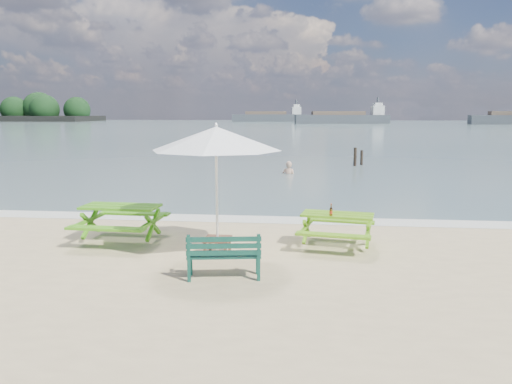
# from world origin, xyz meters

# --- Properties ---
(sea) EXTENTS (300.00, 300.00, 0.00)m
(sea) POSITION_xyz_m (0.00, 85.00, 0.00)
(sea) COLOR slate
(sea) RESTS_ON ground
(foam_strip) EXTENTS (22.00, 0.90, 0.01)m
(foam_strip) POSITION_xyz_m (0.00, 4.60, 0.01)
(foam_strip) COLOR silver
(foam_strip) RESTS_ON ground
(picnic_table_left) EXTENTS (1.74, 1.92, 0.79)m
(picnic_table_left) POSITION_xyz_m (-2.36, 2.10, 0.38)
(picnic_table_left) COLOR #469616
(picnic_table_left) RESTS_ON ground
(picnic_table_right) EXTENTS (1.74, 1.88, 0.71)m
(picnic_table_right) POSITION_xyz_m (2.35, 2.13, 0.34)
(picnic_table_right) COLOR #5F9B17
(picnic_table_right) RESTS_ON ground
(park_bench) EXTENTS (1.31, 0.62, 0.77)m
(park_bench) POSITION_xyz_m (0.32, -0.12, 0.24)
(park_bench) COLOR #0D3A2F
(park_bench) RESTS_ON ground
(side_table) EXTENTS (0.54, 0.54, 0.33)m
(side_table) POSITION_xyz_m (-0.06, 1.31, 0.17)
(side_table) COLOR brown
(side_table) RESTS_ON ground
(patio_umbrella) EXTENTS (2.68, 2.68, 2.54)m
(patio_umbrella) POSITION_xyz_m (-0.06, 1.31, 2.31)
(patio_umbrella) COLOR silver
(patio_umbrella) RESTS_ON ground
(beer_bottle) EXTENTS (0.06, 0.06, 0.25)m
(beer_bottle) POSITION_xyz_m (2.21, 1.91, 0.79)
(beer_bottle) COLOR brown
(beer_bottle) RESTS_ON picnic_table_right
(swimmer) EXTENTS (0.70, 0.53, 1.71)m
(swimmer) POSITION_xyz_m (0.80, 14.64, -0.27)
(swimmer) COLOR tan
(swimmer) RESTS_ON ground
(mooring_pilings) EXTENTS (0.55, 0.75, 1.17)m
(mooring_pilings) POSITION_xyz_m (4.30, 18.56, 0.35)
(mooring_pilings) COLOR black
(mooring_pilings) RESTS_ON ground
(cargo_ships) EXTENTS (158.04, 36.17, 4.40)m
(cargo_ships) POSITION_xyz_m (46.98, 117.77, 1.18)
(cargo_ships) COLOR #3A3F44
(cargo_ships) RESTS_ON ground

